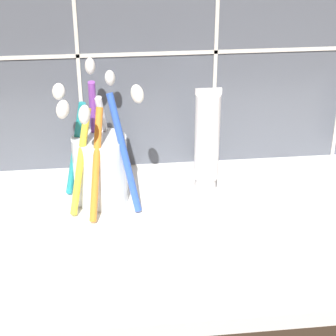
% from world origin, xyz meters
% --- Properties ---
extents(sink_counter, '(0.76, 0.36, 0.02)m').
position_xyz_m(sink_counter, '(0.00, 0.00, 0.01)').
color(sink_counter, white).
rests_on(sink_counter, ground).
extents(tile_wall_backsplash, '(0.86, 0.02, 0.50)m').
position_xyz_m(tile_wall_backsplash, '(0.00, 0.18, 0.25)').
color(tile_wall_backsplash, '#4C515B').
rests_on(tile_wall_backsplash, ground).
extents(toothbrush_cup, '(0.12, 0.15, 0.18)m').
position_xyz_m(toothbrush_cup, '(-0.15, 0.07, 0.07)').
color(toothbrush_cup, silver).
rests_on(toothbrush_cup, sink_counter).
extents(toothpaste_tube, '(0.03, 0.03, 0.15)m').
position_xyz_m(toothpaste_tube, '(-0.01, 0.07, 0.09)').
color(toothpaste_tube, white).
rests_on(toothpaste_tube, sink_counter).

